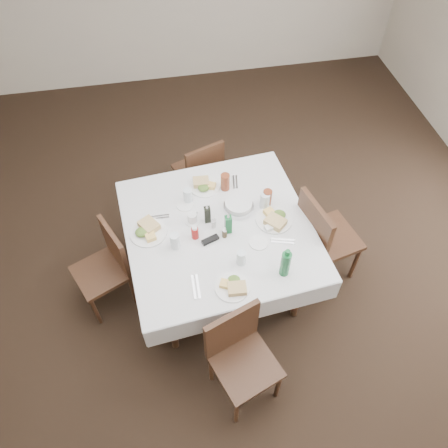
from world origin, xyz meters
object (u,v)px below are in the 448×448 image
object	(u,v)px
dining_table	(219,233)
water_n	(188,196)
bread_basket	(239,206)
oil_cruet_green	(228,224)
green_bottle	(285,263)
chair_north	(201,170)
chair_east	(321,235)
chair_west	(108,263)
ketchup_bottle	(195,233)
water_e	(265,200)
water_w	(175,241)
coffee_mug	(193,218)
oil_cruet_dark	(207,214)
water_s	(241,258)
chair_south	(239,351)

from	to	relation	value
dining_table	water_n	world-z (taller)	water_n
bread_basket	oil_cruet_green	xyz separation A→B (m)	(-0.13, -0.21, 0.05)
bread_basket	green_bottle	xyz separation A→B (m)	(0.20, -0.67, 0.08)
dining_table	chair_north	bearing A→B (deg)	90.34
chair_east	water_n	size ratio (longest dim) A/B	7.21
chair_west	ketchup_bottle	xyz separation A→B (m)	(0.73, -0.08, 0.34)
water_e	green_bottle	bearing A→B (deg)	-91.33
chair_north	green_bottle	xyz separation A→B (m)	(0.40, -1.46, 0.41)
water_n	water_e	size ratio (longest dim) A/B	0.91
water_n	ketchup_bottle	xyz separation A→B (m)	(0.00, -0.38, -0.01)
green_bottle	chair_west	bearing A→B (deg)	158.29
water_w	coffee_mug	size ratio (longest dim) A/B	1.14
chair_north	coffee_mug	bearing A→B (deg)	-102.31
chair_east	chair_west	distance (m)	1.79
coffee_mug	chair_west	bearing A→B (deg)	-173.85
water_w	oil_cruet_green	distance (m)	0.43
chair_north	chair_west	distance (m)	1.31
chair_west	oil_cruet_green	size ratio (longest dim) A/B	3.89
oil_cruet_dark	green_bottle	distance (m)	0.75
dining_table	ketchup_bottle	world-z (taller)	ketchup_bottle
water_n	ketchup_bottle	distance (m)	0.38
water_e	bread_basket	distance (m)	0.22
water_s	bread_basket	bearing A→B (deg)	80.24
chair_north	chair_south	bearing A→B (deg)	-90.56
chair_north	oil_cruet_dark	world-z (taller)	oil_cruet_dark
oil_cruet_green	green_bottle	world-z (taller)	green_bottle
chair_north	water_w	size ratio (longest dim) A/B	6.11
chair_south	water_w	xyz separation A→B (m)	(-0.33, 0.81, 0.32)
chair_south	water_n	size ratio (longest dim) A/B	6.66
water_w	ketchup_bottle	world-z (taller)	water_w
chair_east	water_s	xyz separation A→B (m)	(-0.76, -0.28, 0.27)
water_n	chair_east	bearing A→B (deg)	-20.55
dining_table	water_w	bearing A→B (deg)	-161.12
chair_west	coffee_mug	xyz separation A→B (m)	(0.73, 0.08, 0.32)
chair_north	oil_cruet_green	world-z (taller)	oil_cruet_green
chair_north	chair_west	size ratio (longest dim) A/B	1.00
water_w	water_s	bearing A→B (deg)	-27.48
water_s	ketchup_bottle	xyz separation A→B (m)	(-0.30, 0.30, -0.01)
chair_west	bread_basket	bearing A→B (deg)	7.15
chair_south	chair_west	size ratio (longest dim) A/B	1.06
ketchup_bottle	coffee_mug	xyz separation A→B (m)	(0.00, 0.16, -0.02)
chair_north	green_bottle	world-z (taller)	green_bottle
coffee_mug	water_s	bearing A→B (deg)	-57.11
chair_south	bread_basket	distance (m)	1.15
water_e	water_w	size ratio (longest dim) A/B	1.07
oil_cruet_dark	ketchup_bottle	xyz separation A→B (m)	(-0.12, -0.14, -0.03)
chair_east	green_bottle	world-z (taller)	green_bottle
bread_basket	chair_north	bearing A→B (deg)	104.03
ketchup_bottle	water_w	bearing A→B (deg)	-159.37
water_s	oil_cruet_green	size ratio (longest dim) A/B	0.59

